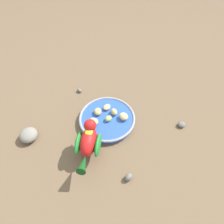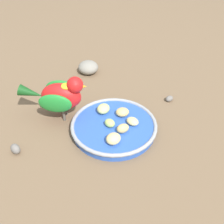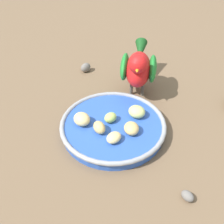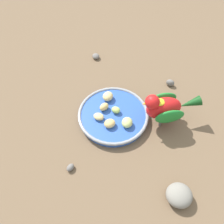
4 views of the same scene
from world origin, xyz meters
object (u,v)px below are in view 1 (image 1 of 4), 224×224
at_px(parrot, 88,142).
at_px(pebble_0, 182,125).
at_px(pebble_2, 129,177).
at_px(rock_large, 29,135).
at_px(apple_piece_0, 114,112).
at_px(feeding_bowl, 107,119).
at_px(apple_piece_1, 124,116).
at_px(apple_piece_4, 106,108).
at_px(pebble_1, 79,90).
at_px(apple_piece_2, 94,122).
at_px(apple_piece_5, 108,118).
at_px(apple_piece_3, 98,112).

relative_size(parrot, pebble_0, 5.50).
bearing_deg(pebble_2, rock_large, 126.71).
bearing_deg(pebble_0, apple_piece_0, 140.22).
bearing_deg(pebble_0, feeding_bowl, 145.28).
height_order(apple_piece_0, apple_piece_1, apple_piece_1).
bearing_deg(apple_piece_1, apple_piece_4, 115.46).
bearing_deg(apple_piece_0, rock_large, 167.60).
relative_size(pebble_0, pebble_1, 1.20).
bearing_deg(parrot, feeding_bowl, -15.44).
bearing_deg(feeding_bowl, pebble_2, -102.77).
relative_size(apple_piece_0, apple_piece_2, 0.88).
bearing_deg(feeding_bowl, rock_large, 165.29).
bearing_deg(apple_piece_2, apple_piece_5, -10.28).
relative_size(apple_piece_4, pebble_0, 1.12).
xyz_separation_m(parrot, pebble_1, (0.10, 0.32, -0.07)).
distance_m(apple_piece_0, parrot, 0.20).
height_order(apple_piece_3, pebble_2, apple_piece_3).
bearing_deg(apple_piece_5, apple_piece_0, 20.42).
xyz_separation_m(feeding_bowl, apple_piece_1, (0.06, -0.04, 0.02)).
relative_size(feeding_bowl, apple_piece_3, 6.38).
xyz_separation_m(apple_piece_0, apple_piece_4, (-0.02, 0.04, -0.00)).
xyz_separation_m(feeding_bowl, apple_piece_0, (0.04, 0.01, 0.02)).
bearing_deg(parrot, apple_piece_0, -20.79).
distance_m(pebble_1, pebble_2, 0.48).
height_order(apple_piece_2, pebble_0, apple_piece_2).
xyz_separation_m(apple_piece_3, apple_piece_5, (0.02, -0.05, -0.00)).
xyz_separation_m(apple_piece_0, pebble_0, (0.22, -0.18, -0.03)).
bearing_deg(apple_piece_3, apple_piece_5, -67.19).
distance_m(feeding_bowl, rock_large, 0.32).
xyz_separation_m(feeding_bowl, apple_piece_3, (-0.02, 0.04, 0.02)).
distance_m(apple_piece_3, apple_piece_4, 0.04).
bearing_deg(apple_piece_0, pebble_2, -109.98).
height_order(apple_piece_2, pebble_1, apple_piece_2).
height_order(feeding_bowl, apple_piece_5, apple_piece_5).
distance_m(pebble_0, pebble_1, 0.49).
relative_size(apple_piece_5, pebble_1, 1.16).
height_order(apple_piece_4, pebble_1, apple_piece_4).
relative_size(apple_piece_3, parrot, 0.22).
bearing_deg(pebble_1, apple_piece_3, -87.74).
bearing_deg(apple_piece_0, apple_piece_4, 113.91).
height_order(apple_piece_2, pebble_2, apple_piece_2).
xyz_separation_m(parrot, pebble_0, (0.39, -0.08, -0.07)).
xyz_separation_m(rock_large, pebble_1, (0.28, 0.14, -0.01)).
xyz_separation_m(apple_piece_1, pebble_2, (-0.12, -0.22, -0.02)).
relative_size(apple_piece_2, pebble_1, 1.50).
xyz_separation_m(apple_piece_1, parrot, (-0.19, -0.06, 0.04)).
relative_size(apple_piece_1, pebble_0, 1.25).
bearing_deg(apple_piece_1, apple_piece_2, 161.98).
relative_size(feeding_bowl, pebble_1, 9.12).
relative_size(apple_piece_5, pebble_2, 0.99).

